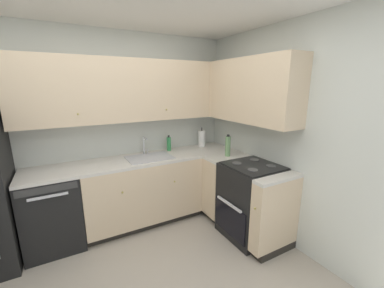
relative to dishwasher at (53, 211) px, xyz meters
name	(u,v)px	position (x,y,z in m)	size (l,w,h in m)	color
wall_back	(102,131)	(0.65, 0.33, 0.82)	(3.64, 0.05, 2.52)	silver
wall_right	(308,142)	(2.45, -1.40, 0.82)	(0.05, 3.50, 2.52)	silver
dishwasher	(53,211)	(0.00, 0.00, 0.00)	(0.60, 0.63, 0.88)	black
lower_cabinets_back	(143,191)	(1.06, 0.00, 0.00)	(1.52, 0.62, 0.88)	beige
countertop_back	(141,160)	(1.06, 0.00, 0.45)	(2.72, 0.60, 0.04)	beige
lower_cabinets_right	(240,196)	(2.13, -0.74, 0.00)	(0.62, 1.12, 0.88)	beige
countertop_right	(241,163)	(2.12, -0.74, 0.45)	(0.60, 1.12, 0.03)	beige
oven_range	(251,200)	(2.14, -0.94, 0.02)	(0.68, 0.62, 1.06)	black
upper_cabinets_back	(121,91)	(0.90, 0.14, 1.34)	(2.40, 0.34, 0.77)	beige
upper_cabinets_right	(242,90)	(2.26, -0.53, 1.34)	(0.32, 1.67, 0.77)	beige
sink	(150,161)	(1.17, -0.03, 0.43)	(0.58, 0.40, 0.10)	#B7B7BC
faucet	(144,144)	(1.18, 0.18, 0.61)	(0.07, 0.16, 0.24)	silver
soap_bottle	(169,144)	(1.54, 0.18, 0.57)	(0.06, 0.06, 0.23)	#338C4C
paper_towel_roll	(202,139)	(2.09, 0.16, 0.60)	(0.11, 0.11, 0.31)	white
oil_bottle	(228,146)	(2.12, -0.46, 0.61)	(0.07, 0.07, 0.29)	#729E66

